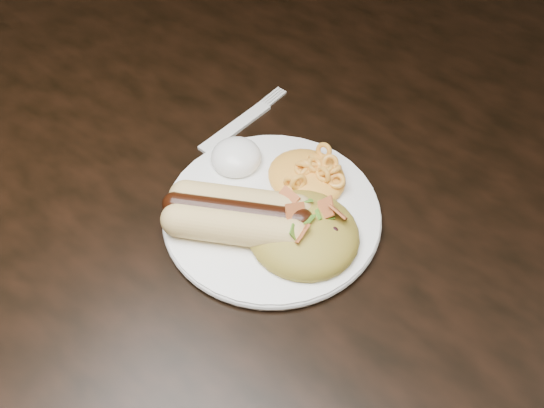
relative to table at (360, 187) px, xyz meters
The scene contains 8 objects.
floor 0.66m from the table, ahead, with size 4.00×4.00×0.00m, color #422919.
table is the anchor object (origin of this frame).
plate 0.19m from the table, 92.17° to the right, with size 0.21×0.21×0.01m, color white.
hotdog 0.23m from the table, 95.48° to the right, with size 0.12×0.11×0.03m.
mac_and_cheese 0.16m from the table, 92.56° to the right, with size 0.08×0.07×0.03m, color orange.
sour_cream 0.20m from the table, 119.04° to the right, with size 0.05×0.05×0.03m, color white.
taco_salad 0.21m from the table, 77.48° to the right, with size 0.11×0.10×0.05m.
fork 0.18m from the table, 142.59° to the right, with size 0.02×0.14×0.00m, color white.
Camera 1 is at (0.24, -0.46, 1.24)m, focal length 42.00 mm.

